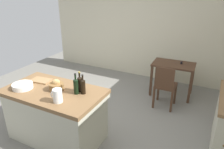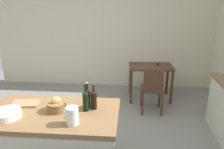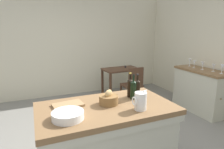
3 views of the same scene
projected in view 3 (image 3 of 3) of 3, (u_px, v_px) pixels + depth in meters
ground_plane at (109, 143)px, 2.99m from camera, size 6.76×6.76×0.00m
wall_back at (72, 46)px, 5.02m from camera, size 5.32×0.12×2.60m
island_table at (107, 138)px, 2.27m from camera, size 1.53×0.87×0.88m
side_cabinet at (200, 90)px, 4.08m from camera, size 0.52×1.16×0.90m
writing_desk at (121, 73)px, 4.85m from camera, size 0.93×0.60×0.81m
wooden_chair at (133, 85)px, 4.31m from camera, size 0.41×0.41×0.92m
pitcher at (140, 101)px, 2.05m from camera, size 0.17×0.13×0.24m
wash_bowl at (68, 115)px, 1.85m from camera, size 0.31×0.31×0.08m
bread_basket at (109, 99)px, 2.21m from camera, size 0.22×0.22×0.18m
cutting_board at (68, 105)px, 2.17m from camera, size 0.35×0.24×0.02m
wine_bottle_dark at (137, 88)px, 2.43m from camera, size 0.07×0.07×0.30m
wine_bottle_amber at (130, 87)px, 2.44m from camera, size 0.07×0.07×0.31m
wine_bottle_green at (133, 89)px, 2.35m from camera, size 0.07×0.07×0.32m
wine_glass_far_left at (222, 67)px, 3.59m from camera, size 0.07×0.07×0.18m
wine_glass_left at (214, 66)px, 3.78m from camera, size 0.07×0.07×0.15m
wine_glass_middle at (203, 64)px, 3.95m from camera, size 0.07×0.07×0.17m
wine_glass_right at (194, 63)px, 4.13m from camera, size 0.07×0.07×0.17m
wine_glass_far_right at (190, 61)px, 4.34m from camera, size 0.07×0.07×0.18m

